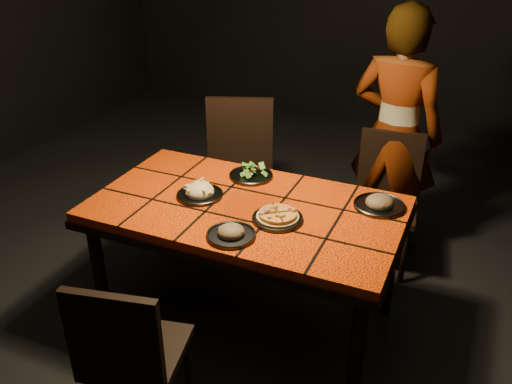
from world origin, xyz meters
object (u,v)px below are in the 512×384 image
at_px(diner, 395,134).
at_px(plate_pizza, 278,217).
at_px(chair_near, 128,352).
at_px(plate_pasta, 200,193).
at_px(dining_table, 246,218).
at_px(chair_far_right, 386,192).
at_px(chair_far_left, 239,163).

height_order(diner, plate_pizza, diner).
distance_m(chair_near, plate_pasta, 0.96).
height_order(dining_table, plate_pizza, plate_pizza).
bearing_deg(diner, dining_table, 73.16).
xyz_separation_m(plate_pizza, plate_pasta, (-0.47, 0.07, 0.00)).
distance_m(chair_near, plate_pizza, 0.94).
height_order(chair_far_right, plate_pasta, chair_far_right).
bearing_deg(dining_table, chair_far_right, 58.25).
xyz_separation_m(chair_far_right, plate_pasta, (-0.83, -0.93, 0.27)).
xyz_separation_m(dining_table, chair_near, (-0.11, -0.92, -0.18)).
xyz_separation_m(chair_near, plate_pizza, (0.32, 0.84, 0.27)).
bearing_deg(plate_pizza, chair_far_right, 70.22).
relative_size(chair_far_right, diner, 0.53).
height_order(chair_far_left, plate_pasta, chair_far_left).
bearing_deg(plate_pasta, chair_near, -80.50).
bearing_deg(diner, chair_far_left, 27.88).
relative_size(chair_far_left, diner, 0.61).
bearing_deg(dining_table, chair_far_left, 117.99).
xyz_separation_m(chair_far_left, plate_pasta, (0.15, -0.81, 0.20)).
distance_m(dining_table, plate_pasta, 0.28).
bearing_deg(chair_far_right, plate_pasta, -138.68).
height_order(diner, plate_pasta, diner).
relative_size(dining_table, chair_near, 1.87).
relative_size(chair_far_left, chair_far_right, 1.14).
xyz_separation_m(chair_far_right, plate_pizza, (-0.36, -1.00, 0.26)).
xyz_separation_m(dining_table, chair_far_left, (-0.42, 0.79, -0.10)).
bearing_deg(chair_far_left, dining_table, -82.39).
xyz_separation_m(chair_near, chair_far_right, (0.68, 1.84, 0.01)).
distance_m(dining_table, plate_pizza, 0.24).
distance_m(chair_near, chair_far_right, 1.96).
distance_m(dining_table, chair_far_left, 0.90).
height_order(chair_far_right, plate_pizza, chair_far_right).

